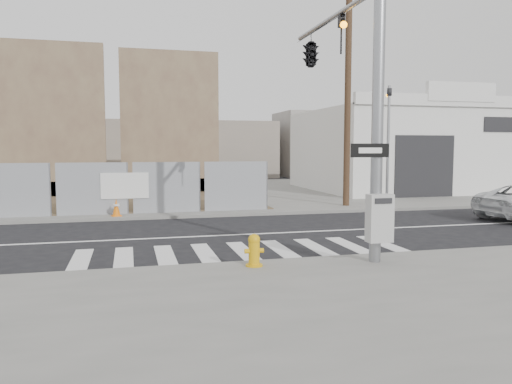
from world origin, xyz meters
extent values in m
plane|color=black|center=(0.00, 0.00, 0.00)|extent=(100.00, 100.00, 0.00)
cube|color=slate|center=(0.00, 14.00, 0.06)|extent=(50.00, 20.00, 0.12)
cylinder|color=gray|center=(2.50, -4.80, 3.62)|extent=(0.26, 0.26, 7.00)
cylinder|color=gray|center=(2.50, -2.20, 6.12)|extent=(0.14, 5.20, 0.14)
cube|color=#B2B2AF|center=(2.45, -5.08, 1.15)|extent=(0.55, 0.30, 1.05)
cube|color=black|center=(2.25, -4.96, 2.62)|extent=(0.90, 0.03, 0.30)
cube|color=silver|center=(2.25, -4.98, 2.62)|extent=(0.55, 0.01, 0.12)
imported|color=black|center=(2.50, -2.80, 5.57)|extent=(0.16, 0.20, 1.00)
imported|color=black|center=(2.50, -0.60, 5.57)|extent=(0.53, 2.48, 1.00)
cylinder|color=gray|center=(8.00, 4.60, 2.72)|extent=(0.12, 0.12, 5.20)
imported|color=black|center=(8.00, 4.60, 5.22)|extent=(0.16, 0.20, 1.00)
cube|color=brown|center=(-7.00, 13.00, 4.12)|extent=(6.00, 0.50, 8.00)
cube|color=brown|center=(-7.00, 13.40, 0.52)|extent=(6.00, 1.30, 0.80)
cube|color=brown|center=(-0.50, 14.00, 4.12)|extent=(5.50, 0.50, 8.00)
cube|color=brown|center=(-0.50, 14.40, 0.52)|extent=(5.50, 1.30, 0.80)
cube|color=silver|center=(14.00, 13.00, 2.52)|extent=(12.00, 10.00, 4.80)
cube|color=silver|center=(14.00, 8.00, 5.12)|extent=(12.00, 0.30, 0.60)
cube|color=silver|center=(14.00, 7.95, 5.57)|extent=(4.00, 0.30, 1.00)
cube|color=black|center=(12.00, 7.98, 1.72)|extent=(3.40, 0.06, 3.20)
cylinder|color=#463020|center=(6.50, 5.50, 5.12)|extent=(0.28, 0.28, 10.00)
cylinder|color=#D69E0B|center=(-0.24, -4.55, 0.14)|extent=(0.41, 0.41, 0.04)
cylinder|color=#D69E0B|center=(-0.24, -4.55, 0.40)|extent=(0.27, 0.27, 0.56)
sphere|color=#D69E0B|center=(-0.24, -4.55, 0.69)|extent=(0.26, 0.26, 0.26)
cylinder|color=#D69E0B|center=(-0.39, -4.55, 0.45)|extent=(0.14, 0.12, 0.10)
cylinder|color=#D69E0B|center=(-0.09, -4.55, 0.45)|extent=(0.14, 0.12, 0.10)
cube|color=orange|center=(-3.32, 4.40, 0.13)|extent=(0.42, 0.42, 0.03)
cone|color=orange|center=(-3.32, 4.40, 0.45)|extent=(0.37, 0.37, 0.66)
cylinder|color=silver|center=(-3.32, 4.40, 0.54)|extent=(0.25, 0.25, 0.08)
camera|label=1|loc=(-2.83, -14.86, 2.68)|focal=35.00mm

